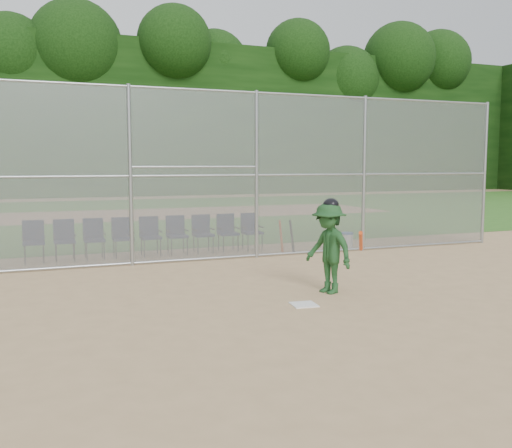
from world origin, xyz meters
name	(u,v)px	position (x,y,z in m)	size (l,w,h in m)	color
ground	(315,309)	(0.00, 0.00, 0.00)	(100.00, 100.00, 0.00)	tan
grass_strip	(129,215)	(0.00, 18.00, 0.01)	(100.00, 100.00, 0.00)	#2F641E
dirt_patch_far	(129,215)	(0.00, 18.00, 0.01)	(24.00, 24.00, 0.00)	tan
backstop_fence	(217,172)	(0.00, 5.00, 2.07)	(16.09, 0.09, 4.00)	gray
treeline	(120,95)	(0.00, 20.00, 5.50)	(81.00, 60.00, 11.00)	black
home_plate	(304,305)	(-0.03, 0.31, 0.01)	(0.39, 0.39, 0.02)	white
batter_at_plate	(329,247)	(0.76, 0.95, 0.81)	(1.07, 1.32, 1.67)	#1D4820
water_cooler	(347,240)	(3.87, 5.57, 0.22)	(0.34, 0.34, 0.43)	white
spare_bats	(286,236)	(1.99, 5.41, 0.42)	(0.36, 0.29, 0.84)	#D84C14
chair_0	(34,242)	(-4.04, 6.23, 0.48)	(0.54, 0.52, 0.96)	#0F1838
chair_1	(65,240)	(-3.37, 6.23, 0.48)	(0.54, 0.52, 0.96)	#0F1838
chair_2	(94,239)	(-2.69, 6.23, 0.48)	(0.54, 0.52, 0.96)	#0F1838
chair_3	(123,238)	(-2.01, 6.23, 0.48)	(0.54, 0.52, 0.96)	#0F1838
chair_4	(151,236)	(-1.34, 6.23, 0.48)	(0.54, 0.52, 0.96)	#0F1838
chair_5	(177,235)	(-0.66, 6.23, 0.48)	(0.54, 0.52, 0.96)	#0F1838
chair_6	(203,234)	(0.02, 6.23, 0.48)	(0.54, 0.52, 0.96)	#0F1838
chair_7	(228,233)	(0.69, 6.23, 0.48)	(0.54, 0.52, 0.96)	#0F1838
chair_8	(252,232)	(1.37, 6.23, 0.48)	(0.54, 0.52, 0.96)	#0F1838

